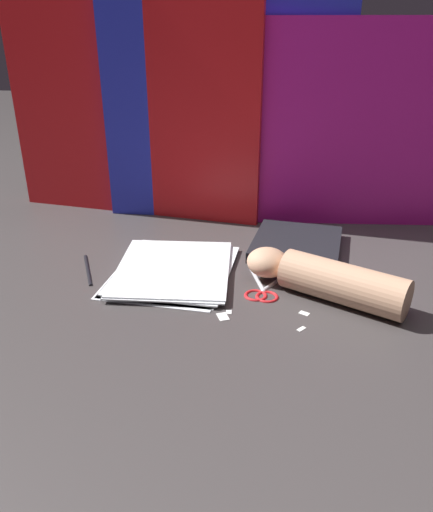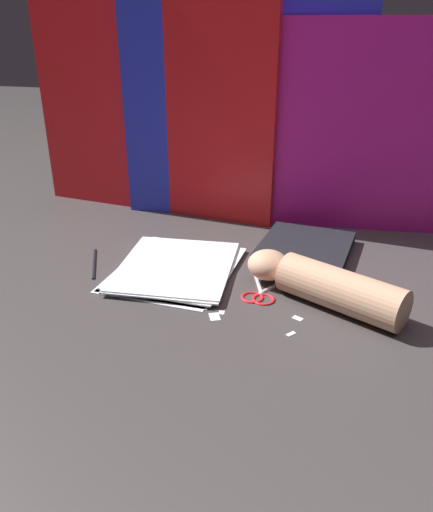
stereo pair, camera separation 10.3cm
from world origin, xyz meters
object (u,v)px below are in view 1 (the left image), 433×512
object	(u,v)px
paper_stack	(173,270)
book_closed	(297,244)
scissors	(263,289)
hand_forearm	(325,279)

from	to	relation	value
paper_stack	book_closed	distance (m)	0.32
book_closed	scissors	size ratio (longest dim) A/B	1.62
paper_stack	book_closed	size ratio (longest dim) A/B	1.24
paper_stack	scissors	world-z (taller)	paper_stack
book_closed	hand_forearm	bearing A→B (deg)	-76.41
hand_forearm	scissors	bearing A→B (deg)	177.62
paper_stack	hand_forearm	distance (m)	0.33
book_closed	scissors	bearing A→B (deg)	-106.86
book_closed	paper_stack	bearing A→B (deg)	-147.74
hand_forearm	paper_stack	bearing A→B (deg)	170.21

